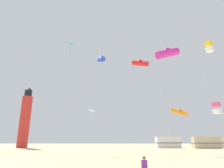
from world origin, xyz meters
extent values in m
cube|color=#722D99|center=(1.35, 5.11, 0.68)|extent=(0.34, 0.22, 0.52)
sphere|color=brown|center=(1.35, 5.11, 1.06)|extent=(0.20, 0.20, 0.20)
cylinder|color=#2D2D38|center=(1.43, 5.29, 0.44)|extent=(0.13, 0.36, 0.13)
cylinder|color=#2D2D38|center=(1.27, 5.29, 0.44)|extent=(0.13, 0.36, 0.13)
cylinder|color=silver|center=(-5.61, 10.67, 6.01)|extent=(0.92, 1.05, 12.02)
cube|color=#1EB2D1|center=(-5.10, 11.12, 12.02)|extent=(1.22, 1.22, 0.40)
cylinder|color=#1EB2D1|center=(-5.10, 11.12, 11.37)|extent=(0.04, 0.04, 1.10)
cylinder|color=silver|center=(3.73, 8.51, 4.88)|extent=(0.68, 1.60, 9.77)
cylinder|color=#D826A5|center=(4.53, 8.84, 9.77)|extent=(2.57, 1.61, 1.48)
sphere|color=#D826A5|center=(4.53, 8.84, 9.92)|extent=(0.76, 0.76, 0.76)
cylinder|color=silver|center=(10.22, 20.91, 3.05)|extent=(1.30, 1.32, 6.10)
cylinder|color=orange|center=(9.56, 21.55, 6.09)|extent=(2.27, 2.25, 1.48)
sphere|color=orange|center=(9.56, 21.55, 6.24)|extent=(0.76, 0.76, 0.76)
cylinder|color=silver|center=(-4.29, 22.42, 3.27)|extent=(1.38, 0.96, 6.54)
cube|color=white|center=(-3.82, 23.10, 6.54)|extent=(1.22, 1.22, 0.40)
cylinder|color=white|center=(-3.82, 23.10, 5.89)|extent=(0.04, 0.04, 1.10)
cube|color=#E54C8C|center=(9.96, 11.89, 5.52)|extent=(0.82, 0.82, 0.44)
cube|color=white|center=(9.96, 11.89, 4.82)|extent=(0.82, 0.82, 0.44)
cylinder|color=silver|center=(-1.61, 15.31, 6.36)|extent=(3.43, 0.98, 12.72)
cylinder|color=blue|center=(-2.09, 17.02, 12.72)|extent=(1.35, 2.59, 1.48)
sphere|color=blue|center=(-2.09, 17.02, 12.87)|extent=(0.76, 0.76, 0.76)
cylinder|color=silver|center=(8.44, 9.29, 5.73)|extent=(3.03, 2.23, 11.46)
cube|color=yellow|center=(9.55, 10.80, 11.81)|extent=(0.82, 0.82, 0.44)
cube|color=white|center=(9.55, 10.80, 11.11)|extent=(0.82, 0.82, 0.44)
cylinder|color=silver|center=(4.27, 15.70, 6.01)|extent=(2.09, 2.14, 12.03)
cylinder|color=red|center=(3.20, 16.74, 12.02)|extent=(2.28, 2.24, 1.48)
sphere|color=red|center=(3.20, 16.74, 12.17)|extent=(0.76, 0.76, 0.76)
cylinder|color=red|center=(-24.83, 46.63, 7.00)|extent=(2.80, 2.80, 14.00)
cylinder|color=black|center=(-24.83, 46.63, 14.90)|extent=(2.00, 2.00, 1.80)
cone|color=black|center=(-24.83, 46.63, 16.30)|extent=(2.20, 2.20, 1.00)
cube|color=white|center=(14.25, 45.75, 1.40)|extent=(6.52, 2.67, 2.80)
cube|color=#4C608C|center=(14.25, 45.75, 1.26)|extent=(6.57, 2.71, 0.24)
cube|color=#C6B28C|center=(22.63, 42.10, 1.40)|extent=(6.47, 2.51, 2.80)
cube|color=#4C608C|center=(22.63, 42.10, 1.26)|extent=(6.51, 2.55, 0.24)
cube|color=beige|center=(30.53, 48.42, 1.40)|extent=(6.42, 2.36, 2.80)
cube|color=#4C608C|center=(30.53, 48.42, 1.26)|extent=(6.46, 2.40, 0.24)
camera|label=1|loc=(-0.60, -7.32, 2.13)|focal=30.74mm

